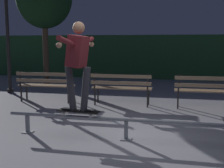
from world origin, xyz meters
name	(u,v)px	position (x,y,z in m)	size (l,w,h in m)	color
ground_plane	(125,140)	(0.00, 0.00, 0.00)	(90.00, 90.00, 0.00)	gray
hedge_backdrop	(161,57)	(0.00, 9.33, 1.00)	(24.00, 1.20, 2.00)	#2D5B33
grind_rail	(126,123)	(0.00, 0.05, 0.30)	(4.39, 0.18, 0.38)	gray
skateboard	(78,111)	(-0.86, 0.05, 0.45)	(0.80, 0.27, 0.09)	black
skateboarder	(78,59)	(-0.86, 0.05, 1.39)	(0.63, 1.40, 1.56)	black
park_bench_leftmost	(45,83)	(-2.80, 2.80, 0.54)	(1.61, 0.44, 0.88)	#282623
park_bench_left_center	(121,86)	(-0.62, 2.80, 0.54)	(1.61, 0.44, 0.88)	#282623
park_bench_right_center	(207,88)	(1.56, 2.80, 0.54)	(1.61, 0.44, 0.88)	#282623
lamp_post_left	(7,17)	(-4.66, 4.02, 2.48)	(0.32, 0.32, 3.90)	#282623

